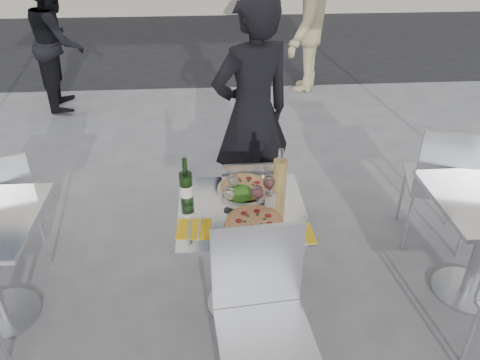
{
  "coord_description": "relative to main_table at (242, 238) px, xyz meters",
  "views": [
    {
      "loc": [
        -0.16,
        -2.17,
        2.27
      ],
      "look_at": [
        0.0,
        0.15,
        0.85
      ],
      "focal_mm": 35.0,
      "sensor_mm": 36.0,
      "label": 1
    }
  ],
  "objects": [
    {
      "name": "woman_diner",
      "position": [
        0.15,
        1.0,
        0.35
      ],
      "size": [
        0.76,
        0.66,
        1.77
      ],
      "primitive_type": "imported",
      "rotation": [
        0.0,
        0.0,
        3.58
      ],
      "color": "black",
      "rests_on": "ground"
    },
    {
      "name": "wineglass_red_b",
      "position": [
        0.16,
        0.09,
        0.32
      ],
      "size": [
        0.07,
        0.07,
        0.16
      ],
      "color": "white",
      "rests_on": "main_table"
    },
    {
      "name": "salad_plate",
      "position": [
        -0.0,
        0.09,
        0.25
      ],
      "size": [
        0.22,
        0.22,
        0.09
      ],
      "color": "white",
      "rests_on": "main_table"
    },
    {
      "name": "sugar_shaker",
      "position": [
        0.16,
        0.0,
        0.26
      ],
      "size": [
        0.06,
        0.06,
        0.11
      ],
      "color": "white",
      "rests_on": "main_table"
    },
    {
      "name": "wine_bottle",
      "position": [
        -0.31,
        0.08,
        0.32
      ],
      "size": [
        0.07,
        0.08,
        0.29
      ],
      "color": "#234B1C",
      "rests_on": "main_table"
    },
    {
      "name": "pedestrian_a",
      "position": [
        -1.93,
        3.52,
        0.25
      ],
      "size": [
        0.72,
        0.85,
        1.57
      ],
      "primitive_type": "imported",
      "rotation": [
        0.0,
        0.0,
        1.74
      ],
      "color": "black",
      "rests_on": "ground"
    },
    {
      "name": "wineglass_red_a",
      "position": [
        0.09,
        -0.01,
        0.32
      ],
      "size": [
        0.07,
        0.07,
        0.16
      ],
      "color": "white",
      "rests_on": "main_table"
    },
    {
      "name": "chair_near",
      "position": [
        0.05,
        -0.6,
        0.04
      ],
      "size": [
        0.49,
        0.5,
        0.99
      ],
      "rotation": [
        0.0,
        0.0,
        0.1
      ],
      "color": "silver",
      "rests_on": "ground"
    },
    {
      "name": "napkin_right",
      "position": [
        0.27,
        -0.25,
        0.21
      ],
      "size": [
        0.19,
        0.2,
        0.01
      ],
      "rotation": [
        0.0,
        0.0,
        0.04
      ],
      "color": "yellow",
      "rests_on": "main_table"
    },
    {
      "name": "pizza_far",
      "position": [
        0.03,
        0.2,
        0.23
      ],
      "size": [
        0.33,
        0.33,
        0.03
      ],
      "color": "white",
      "rests_on": "main_table"
    },
    {
      "name": "side_chair_rfar",
      "position": [
        1.45,
        0.5,
        0.05
      ],
      "size": [
        0.55,
        0.56,
        1.0
      ],
      "rotation": [
        0.0,
        0.0,
        2.89
      ],
      "color": "silver",
      "rests_on": "ground"
    },
    {
      "name": "pizza_near",
      "position": [
        0.06,
        -0.14,
        0.22
      ],
      "size": [
        0.31,
        0.31,
        0.02
      ],
      "color": "tan",
      "rests_on": "main_table"
    },
    {
      "name": "chair_far",
      "position": [
        0.08,
        0.49,
        -0.06
      ],
      "size": [
        0.38,
        0.39,
        0.82
      ],
      "rotation": [
        0.0,
        0.0,
        3.17
      ],
      "color": "silver",
      "rests_on": "ground"
    },
    {
      "name": "wineglass_white_a",
      "position": [
        -0.07,
        -0.01,
        0.32
      ],
      "size": [
        0.07,
        0.07,
        0.16
      ],
      "color": "white",
      "rests_on": "main_table"
    },
    {
      "name": "carafe",
      "position": [
        0.23,
        0.16,
        0.33
      ],
      "size": [
        0.08,
        0.08,
        0.29
      ],
      "color": "#DCBB5E",
      "rests_on": "main_table"
    },
    {
      "name": "wineglass_white_b",
      "position": [
        -0.04,
        0.13,
        0.32
      ],
      "size": [
        0.07,
        0.07,
        0.16
      ],
      "color": "white",
      "rests_on": "main_table"
    },
    {
      "name": "street_asphalt",
      "position": [
        0.0,
        6.5,
        -0.54
      ],
      "size": [
        24.0,
        5.0,
        0.0
      ],
      "primitive_type": "cube",
      "color": "black",
      "rests_on": "ground"
    },
    {
      "name": "pedestrian_b",
      "position": [
        1.11,
        3.89,
        0.38
      ],
      "size": [
        1.1,
        1.37,
        1.85
      ],
      "primitive_type": "imported",
      "rotation": [
        0.0,
        0.0,
        4.31
      ],
      "color": "tan",
      "rests_on": "ground"
    },
    {
      "name": "side_chair_lfar",
      "position": [
        -1.53,
        0.48,
        0.01
      ],
      "size": [
        0.54,
        0.54,
        0.92
      ],
      "rotation": [
        0.0,
        0.0,
        3.48
      ],
      "color": "silver",
      "rests_on": "ground"
    },
    {
      "name": "ground",
      "position": [
        0.0,
        0.0,
        -0.54
      ],
      "size": [
        80.0,
        80.0,
        0.0
      ],
      "primitive_type": "plane",
      "color": "#5E5F61"
    },
    {
      "name": "main_table",
      "position": [
        0.0,
        0.0,
        0.0
      ],
      "size": [
        0.72,
        0.72,
        0.75
      ],
      "color": "#B7BABF",
      "rests_on": "ground"
    },
    {
      "name": "napkin_left",
      "position": [
        -0.27,
        -0.17,
        0.21
      ],
      "size": [
        0.19,
        0.2,
        0.01
      ],
      "rotation": [
        0.0,
        0.0,
        -0.07
      ],
      "color": "yellow",
      "rests_on": "main_table"
    }
  ]
}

